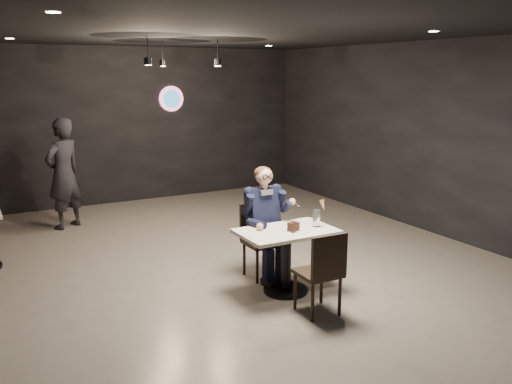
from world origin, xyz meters
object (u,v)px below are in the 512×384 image
chair_far (263,241)px  sundae_glass (316,218)px  chair_near (318,271)px  passerby (64,174)px  seated_man (263,221)px  main_table (286,261)px

chair_far → sundae_glass: (0.38, -0.60, 0.39)m
chair_near → passerby: passerby is taller
chair_far → seated_man: bearing=0.0°
sundae_glass → passerby: 4.60m
sundae_glass → passerby: passerby is taller
chair_far → chair_near: size_ratio=1.00×
chair_near → sundae_glass: sundae_glass is taller
seated_man → passerby: 3.90m
sundae_glass → chair_far: bearing=122.5°
chair_far → main_table: bearing=-90.0°
main_table → passerby: 4.43m
chair_near → main_table: bearing=91.4°
chair_near → seated_man: size_ratio=0.64×
chair_far → sundae_glass: bearing=-57.5°
passerby → chair_far: bearing=84.1°
seated_man → sundae_glass: bearing=-57.5°
chair_near → passerby: 5.00m
main_table → chair_far: 0.56m
seated_man → sundae_glass: seated_man is taller
sundae_glass → main_table: bearing=173.0°
chair_far → chair_near: same height
main_table → passerby: bearing=113.4°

